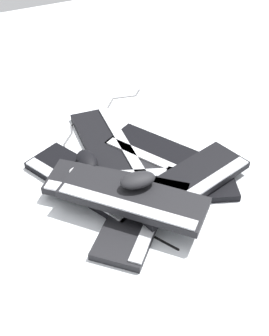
# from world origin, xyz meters

# --- Properties ---
(ground_plane) EXTENTS (3.20, 3.20, 0.00)m
(ground_plane) POSITION_xyz_m (0.00, 0.00, 0.00)
(ground_plane) COLOR silver
(keyboard_0) EXTENTS (0.45, 0.19, 0.03)m
(keyboard_0) POSITION_xyz_m (0.18, -0.06, 0.01)
(keyboard_0) COLOR black
(keyboard_0) RESTS_ON ground
(keyboard_1) EXTENTS (0.46, 0.32, 0.03)m
(keyboard_1) POSITION_xyz_m (0.03, 0.08, 0.01)
(keyboard_1) COLOR black
(keyboard_1) RESTS_ON ground
(keyboard_2) EXTENTS (0.42, 0.41, 0.03)m
(keyboard_2) POSITION_xyz_m (-0.16, -0.02, 0.01)
(keyboard_2) COLOR black
(keyboard_2) RESTS_ON ground
(keyboard_3) EXTENTS (0.30, 0.46, 0.03)m
(keyboard_3) POSITION_xyz_m (-0.11, -0.15, 0.01)
(keyboard_3) COLOR black
(keyboard_3) RESTS_ON ground
(keyboard_4) EXTENTS (0.46, 0.35, 0.03)m
(keyboard_4) POSITION_xyz_m (0.03, -0.22, 0.01)
(keyboard_4) COLOR black
(keyboard_4) RESTS_ON ground
(keyboard_5) EXTENTS (0.40, 0.43, 0.03)m
(keyboard_5) POSITION_xyz_m (-0.08, 0.02, 0.04)
(keyboard_5) COLOR black
(keyboard_5) RESTS_ON keyboard_2
(keyboard_6) EXTENTS (0.26, 0.46, 0.03)m
(keyboard_6) POSITION_xyz_m (-0.15, -0.20, 0.04)
(keyboard_6) COLOR black
(keyboard_6) RESTS_ON keyboard_3
(keyboard_7) EXTENTS (0.43, 0.41, 0.03)m
(keyboard_7) POSITION_xyz_m (-0.16, -0.00, 0.07)
(keyboard_7) COLOR black
(keyboard_7) RESTS_ON keyboard_5
(mouse_0) EXTENTS (0.13, 0.12, 0.04)m
(mouse_0) POSITION_xyz_m (0.02, 0.08, 0.05)
(mouse_0) COLOR black
(mouse_0) RESTS_ON keyboard_1
(mouse_1) EXTENTS (0.07, 0.11, 0.04)m
(mouse_1) POSITION_xyz_m (-0.14, -0.03, 0.11)
(mouse_1) COLOR black
(mouse_1) RESTS_ON keyboard_7
(mouse_2) EXTENTS (0.11, 0.07, 0.04)m
(mouse_2) POSITION_xyz_m (0.09, 0.05, 0.05)
(mouse_2) COLOR black
(mouse_2) RESTS_ON keyboard_1
(mouse_3) EXTENTS (0.13, 0.12, 0.04)m
(mouse_3) POSITION_xyz_m (0.02, 0.09, 0.05)
(mouse_3) COLOR silver
(mouse_3) RESTS_ON keyboard_1
(cable_0) EXTENTS (0.48, 0.53, 0.01)m
(cable_0) POSITION_xyz_m (0.32, -0.04, 0.00)
(cable_0) COLOR #59595B
(cable_0) RESTS_ON ground
(cable_1) EXTENTS (0.59, 0.20, 0.01)m
(cable_1) POSITION_xyz_m (-0.04, 0.04, 0.00)
(cable_1) COLOR black
(cable_1) RESTS_ON ground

